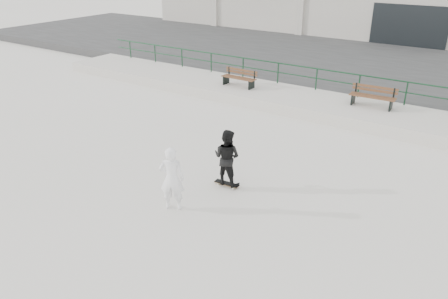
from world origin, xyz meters
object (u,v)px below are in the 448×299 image
Objects in this scene: seated_skater at (172,179)px; bench_right at (373,97)px; bench_left at (239,78)px; skateboard at (227,184)px; standing_skater at (227,157)px.

bench_right is at bearing -130.06° from seated_skater.
bench_right reaches higher than bench_left.
bench_left is 2.23× the size of skateboard.
standing_skater is (-1.78, -8.29, 0.03)m from bench_right.
skateboard is 0.46× the size of standing_skater.
standing_skater reaches higher than skateboard.
seated_skater reaches higher than bench_left.
standing_skater is at bearing 79.05° from skateboard.
bench_right is (6.21, 0.53, 0.02)m from bench_left.
seated_skater is (3.90, -9.62, 0.01)m from bench_left.
bench_left is 0.94× the size of bench_right.
skateboard is at bearing -104.77° from bench_right.
bench_left is 0.97× the size of seated_skater.
standing_skater is at bearing -133.13° from seated_skater.
skateboard is 0.43× the size of seated_skater.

